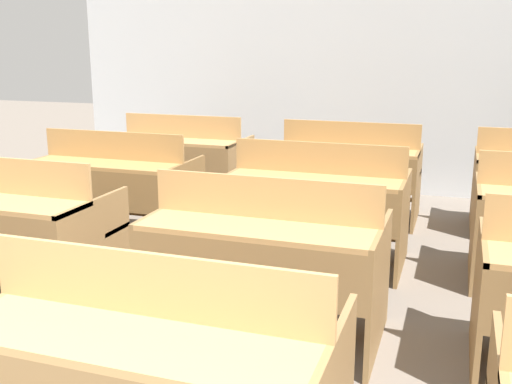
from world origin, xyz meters
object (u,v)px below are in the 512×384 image
Objects in this scene: bench_second_center at (264,255)px; bench_third_center at (317,201)px; bench_third_left at (115,184)px; bench_back_center at (349,169)px; bench_second_left at (8,225)px; bench_back_left at (183,158)px; bench_front_center at (155,372)px.

bench_second_center is 1.00× the size of bench_third_center.
bench_back_center is at bearing 36.24° from bench_third_left.
bench_second_left is 1.77m from bench_second_center.
bench_second_left is 2.58m from bench_back_left.
bench_front_center is 1.00× the size of bench_second_left.
bench_front_center and bench_back_center have the same top height.
bench_back_left is 1.76m from bench_back_center.
bench_second_left is at bearing -90.61° from bench_back_left.
bench_front_center is at bearing -36.39° from bench_second_left.
bench_back_center is (0.00, 3.89, 0.00)m from bench_front_center.
bench_second_center is at bearing 90.38° from bench_front_center.
bench_back_center is (1.77, 1.30, 0.00)m from bench_third_left.
bench_front_center is 4.27m from bench_back_left.
bench_second_center and bench_third_center have the same top height.
bench_front_center is 2.58m from bench_third_center.
bench_third_left and bench_back_center have the same top height.
bench_second_center and bench_back_center have the same top height.
bench_third_center is (-0.00, 2.58, 0.00)m from bench_front_center.
bench_second_center is at bearing -55.97° from bench_back_left.
bench_third_left is (-1.76, 1.29, 0.00)m from bench_second_center.
bench_second_center is 1.00× the size of bench_back_center.
bench_third_left and bench_third_center have the same top height.
bench_second_center and bench_back_left have the same top height.
bench_third_left is at bearing -143.76° from bench_back_center.
bench_second_left is (-1.78, 1.31, 0.00)m from bench_front_center.
bench_second_left and bench_third_left have the same top height.
bench_second_center is (-0.01, 1.30, 0.00)m from bench_front_center.
bench_second_center is at bearing -0.34° from bench_second_left.
bench_second_left is 1.00× the size of bench_second_center.
bench_third_left and bench_back_left have the same top height.
bench_third_left is at bearing 143.81° from bench_second_center.
bench_third_left is 2.20m from bench_back_center.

